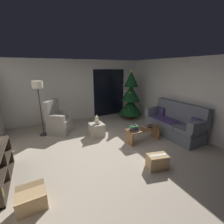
% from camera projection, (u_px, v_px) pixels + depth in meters
% --- Properties ---
extents(ground_plane, '(7.00, 7.00, 0.00)m').
position_uv_depth(ground_plane, '(110.00, 150.00, 4.18)').
color(ground_plane, '#B2A38E').
extents(wall_back, '(5.72, 0.12, 2.50)m').
position_uv_depth(wall_back, '(79.00, 90.00, 6.45)').
color(wall_back, silver).
rests_on(wall_back, ground).
extents(wall_right, '(0.12, 6.00, 2.50)m').
position_uv_depth(wall_right, '(187.00, 96.00, 5.06)').
color(wall_right, silver).
rests_on(wall_right, ground).
extents(patio_door_frame, '(1.60, 0.02, 2.20)m').
position_uv_depth(patio_door_frame, '(109.00, 92.00, 7.03)').
color(patio_door_frame, silver).
rests_on(patio_door_frame, ground).
extents(patio_door_glass, '(1.50, 0.02, 2.10)m').
position_uv_depth(patio_door_glass, '(109.00, 93.00, 7.03)').
color(patio_door_glass, black).
rests_on(patio_door_glass, ground).
extents(couch, '(0.81, 1.95, 1.08)m').
position_uv_depth(couch, '(174.00, 123.00, 5.02)').
color(couch, slate).
rests_on(couch, ground).
extents(coffee_table, '(1.10, 0.40, 0.41)m').
position_uv_depth(coffee_table, '(143.00, 132.00, 4.63)').
color(coffee_table, olive).
rests_on(coffee_table, ground).
extents(remote_graphite, '(0.14, 0.15, 0.02)m').
position_uv_depth(remote_graphite, '(150.00, 125.00, 4.78)').
color(remote_graphite, '#333338').
rests_on(remote_graphite, coffee_table).
extents(remote_silver, '(0.11, 0.16, 0.02)m').
position_uv_depth(remote_silver, '(144.00, 127.00, 4.68)').
color(remote_silver, '#ADADB2').
rests_on(remote_silver, coffee_table).
extents(remote_black, '(0.11, 0.16, 0.02)m').
position_uv_depth(remote_black, '(150.00, 127.00, 4.63)').
color(remote_black, black).
rests_on(remote_black, coffee_table).
extents(book_stack, '(0.28, 0.22, 0.14)m').
position_uv_depth(book_stack, '(134.00, 128.00, 4.45)').
color(book_stack, '#285684').
rests_on(book_stack, coffee_table).
extents(cell_phone, '(0.13, 0.16, 0.01)m').
position_uv_depth(cell_phone, '(134.00, 125.00, 4.43)').
color(cell_phone, black).
rests_on(cell_phone, book_stack).
extents(christmas_tree, '(1.01, 1.01, 2.11)m').
position_uv_depth(christmas_tree, '(131.00, 98.00, 6.53)').
color(christmas_tree, '#4C1E19').
rests_on(christmas_tree, ground).
extents(armchair, '(0.96, 0.96, 1.13)m').
position_uv_depth(armchair, '(59.00, 121.00, 5.20)').
color(armchair, gray).
rests_on(armchair, ground).
extents(floor_lamp, '(0.32, 0.32, 1.78)m').
position_uv_depth(floor_lamp, '(38.00, 90.00, 4.69)').
color(floor_lamp, '#2D2D30').
rests_on(floor_lamp, ground).
extents(ottoman, '(0.44, 0.44, 0.42)m').
position_uv_depth(ottoman, '(97.00, 130.00, 5.00)').
color(ottoman, '#B2A893').
rests_on(ottoman, ground).
extents(teddy_bear_cream, '(0.22, 0.21, 0.29)m').
position_uv_depth(teddy_bear_cream, '(97.00, 120.00, 4.90)').
color(teddy_bear_cream, beige).
rests_on(teddy_bear_cream, ottoman).
extents(cardboard_box_taped_mid_floor, '(0.50, 0.38, 0.32)m').
position_uv_depth(cardboard_box_taped_mid_floor, '(157.00, 161.00, 3.40)').
color(cardboard_box_taped_mid_floor, tan).
rests_on(cardboard_box_taped_mid_floor, ground).
extents(cardboard_box_open_near_shelf, '(0.45, 0.44, 0.35)m').
position_uv_depth(cardboard_box_open_near_shelf, '(32.00, 201.00, 2.40)').
color(cardboard_box_open_near_shelf, tan).
rests_on(cardboard_box_open_near_shelf, ground).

